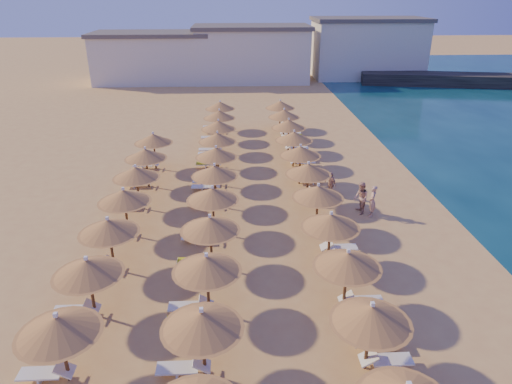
{
  "coord_description": "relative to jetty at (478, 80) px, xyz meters",
  "views": [
    {
      "loc": [
        -2.32,
        -19.28,
        11.71
      ],
      "look_at": [
        -1.1,
        4.0,
        1.3
      ],
      "focal_mm": 32.0,
      "sensor_mm": 36.0,
      "label": 1
    }
  ],
  "objects": [
    {
      "name": "hotel_blocks",
      "position": [
        -27.4,
        6.15,
        2.95
      ],
      "size": [
        45.59,
        10.58,
        8.1
      ],
      "color": "silver",
      "rests_on": "ground"
    },
    {
      "name": "parasol_row_west",
      "position": [
        -33.38,
        -36.38,
        1.45
      ],
      "size": [
        2.69,
        37.83,
        2.71
      ],
      "color": "brown",
      "rests_on": "ground"
    },
    {
      "name": "beachgoer_b",
      "position": [
        -25.16,
        -36.04,
        0.18
      ],
      "size": [
        0.76,
        0.94,
        1.86
      ],
      "primitive_type": "imported",
      "rotation": [
        0.0,
        0.0,
        -1.51
      ],
      "color": "tan",
      "rests_on": "ground"
    },
    {
      "name": "parasol_row_inland",
      "position": [
        -37.8,
        -37.97,
        1.45
      ],
      "size": [
        2.69,
        21.86,
        2.71
      ],
      "color": "brown",
      "rests_on": "ground"
    },
    {
      "name": "jetty",
      "position": [
        0.0,
        0.0,
        0.0
      ],
      "size": [
        30.21,
        9.66,
        1.5
      ],
      "primitive_type": "cube",
      "rotation": [
        0.0,
        0.0,
        -0.19
      ],
      "color": "black",
      "rests_on": "ground"
    },
    {
      "name": "parasol_row_east",
      "position": [
        -28.01,
        -36.38,
        1.45
      ],
      "size": [
        2.69,
        37.83,
        2.71
      ],
      "color": "brown",
      "rests_on": "ground"
    },
    {
      "name": "ground",
      "position": [
        -29.96,
        -39.71,
        -0.75
      ],
      "size": [
        220.0,
        220.0,
        0.0
      ],
      "primitive_type": "plane",
      "color": "tan",
      "rests_on": "ground"
    },
    {
      "name": "beachgoer_c",
      "position": [
        -26.4,
        -33.6,
        0.04
      ],
      "size": [
        0.84,
        0.99,
        1.59
      ],
      "primitive_type": "imported",
      "rotation": [
        0.0,
        0.0,
        -0.98
      ],
      "color": "tan",
      "rests_on": "ground"
    },
    {
      "name": "loungers",
      "position": [
        -31.99,
        -36.83,
        -0.41
      ],
      "size": [
        12.97,
        35.73,
        0.66
      ],
      "color": "white",
      "rests_on": "ground"
    },
    {
      "name": "beachgoer_a",
      "position": [
        -24.61,
        -36.4,
        0.15
      ],
      "size": [
        0.59,
        0.75,
        1.81
      ],
      "primitive_type": "imported",
      "rotation": [
        0.0,
        0.0,
        -1.83
      ],
      "color": "tan",
      "rests_on": "ground"
    }
  ]
}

